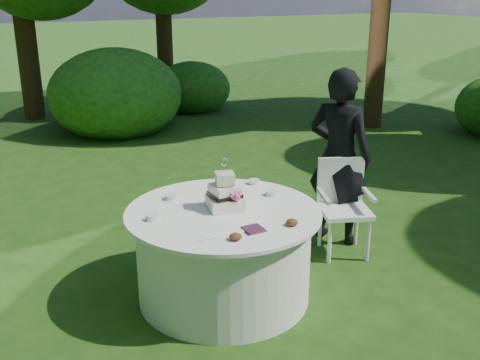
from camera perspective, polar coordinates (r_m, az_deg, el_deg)
name	(u,v)px	position (r m, az deg, el deg)	size (l,w,h in m)	color
ground	(224,296)	(4.79, -1.62, -11.65)	(80.00, 80.00, 0.00)	#1B3C10
napkins	(253,229)	(4.09, 1.38, -5.02)	(0.14, 0.14, 0.02)	#4A1F37
feather_plume	(227,234)	(4.02, -1.35, -5.49)	(0.48, 0.07, 0.01)	white
guest	(339,157)	(5.57, 10.05, 2.33)	(0.64, 0.42, 1.75)	black
table	(224,254)	(4.61, -1.66, -7.50)	(1.56, 1.56, 0.77)	silver
cake	(225,195)	(4.45, -1.50, -1.50)	(0.32, 0.32, 0.41)	white
chair	(343,200)	(5.45, 10.41, -1.97)	(0.59, 0.59, 0.91)	white
votives	(215,197)	(4.68, -2.57, -1.69)	(1.18, 0.46, 0.04)	white
petal_cups	(265,229)	(4.05, 2.52, -5.02)	(0.57, 0.12, 0.05)	#562D16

